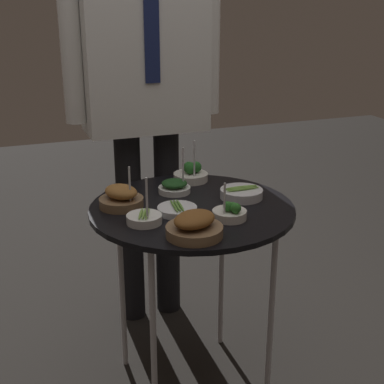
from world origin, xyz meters
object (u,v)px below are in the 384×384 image
object	(u,v)px
serving_cart	(192,220)
bowl_roast_front_right	(194,226)
bowl_roast_near_rim	(121,198)
bowl_asparagus_far_rim	(144,218)
bowl_spinach_back_left	(175,187)
bowl_asparagus_mid_right	(177,210)
bowl_broccoli_mid_left	(230,212)
bowl_broccoli_center	(191,174)
bowl_asparagus_front_center	(241,193)
waiter_figure	(144,70)

from	to	relation	value
serving_cart	bowl_roast_front_right	world-z (taller)	bowl_roast_front_right
bowl_roast_near_rim	bowl_asparagus_far_rim	world-z (taller)	bowl_asparagus_far_rim
bowl_spinach_back_left	bowl_asparagus_mid_right	distance (m)	0.20
bowl_asparagus_mid_right	bowl_asparagus_far_rim	xyz separation A→B (m)	(-0.12, -0.04, 0.00)
bowl_broccoli_mid_left	bowl_broccoli_center	distance (m)	0.41
bowl_broccoli_mid_left	bowl_spinach_back_left	size ratio (longest dim) A/B	0.76
bowl_asparagus_front_center	bowl_broccoli_center	bearing A→B (deg)	112.34
bowl_roast_front_right	bowl_asparagus_far_rim	distance (m)	0.19
bowl_roast_front_right	bowl_broccoli_center	distance (m)	0.52
bowl_roast_near_rim	waiter_figure	world-z (taller)	waiter_figure
serving_cart	bowl_roast_near_rim	xyz separation A→B (m)	(-0.23, 0.08, 0.08)
bowl_asparagus_mid_right	bowl_roast_front_right	xyz separation A→B (m)	(-0.01, -0.19, 0.02)
bowl_broccoli_center	bowl_roast_near_rim	size ratio (longest dim) A/B	1.10
bowl_broccoli_mid_left	waiter_figure	bearing A→B (deg)	95.66
bowl_roast_front_right	bowl_broccoli_center	size ratio (longest dim) A/B	1.04
bowl_asparagus_front_center	bowl_roast_front_right	xyz separation A→B (m)	(-0.27, -0.25, 0.01)
bowl_roast_front_right	bowl_asparagus_far_rim	world-z (taller)	bowl_asparagus_far_rim
bowl_asparagus_mid_right	bowl_broccoli_center	size ratio (longest dim) A/B	0.78
bowl_asparagus_mid_right	bowl_asparagus_far_rim	size ratio (longest dim) A/B	0.82
bowl_broccoli_mid_left	waiter_figure	distance (m)	0.80
bowl_roast_near_rim	bowl_broccoli_mid_left	bearing A→B (deg)	-37.70
waiter_figure	bowl_roast_near_rim	bearing A→B (deg)	-115.71
bowl_roast_front_right	bowl_asparagus_far_rim	xyz separation A→B (m)	(-0.11, 0.15, -0.02)
serving_cart	bowl_broccoli_mid_left	world-z (taller)	bowl_broccoli_mid_left
bowl_asparagus_far_rim	bowl_broccoli_mid_left	bearing A→B (deg)	-13.84
bowl_asparagus_front_center	bowl_asparagus_far_rim	bearing A→B (deg)	-165.54
serving_cart	bowl_asparagus_front_center	world-z (taller)	bowl_asparagus_front_center
bowl_broccoli_center	bowl_asparagus_far_rim	xyz separation A→B (m)	(-0.28, -0.34, -0.01)
bowl_asparagus_far_rim	bowl_spinach_back_left	bearing A→B (deg)	52.39
serving_cart	bowl_asparagus_far_rim	xyz separation A→B (m)	(-0.19, -0.09, 0.07)
bowl_roast_front_right	waiter_figure	size ratio (longest dim) A/B	0.10
serving_cart	bowl_spinach_back_left	size ratio (longest dim) A/B	4.34
bowl_broccoli_center	bowl_roast_front_right	bearing A→B (deg)	-109.61
bowl_broccoli_mid_left	waiter_figure	world-z (taller)	waiter_figure
bowl_spinach_back_left	bowl_broccoli_center	size ratio (longest dim) A/B	1.01
bowl_broccoli_center	bowl_roast_near_rim	bearing A→B (deg)	-151.04
bowl_broccoli_center	waiter_figure	distance (m)	0.48
bowl_broccoli_mid_left	bowl_roast_near_rim	bearing A→B (deg)	142.30
bowl_roast_near_rim	bowl_asparagus_front_center	bearing A→B (deg)	-8.91
bowl_asparagus_front_center	bowl_asparagus_mid_right	xyz separation A→B (m)	(-0.26, -0.05, -0.01)
bowl_asparagus_mid_right	bowl_broccoli_center	world-z (taller)	bowl_broccoli_center
bowl_asparagus_mid_right	bowl_roast_near_rim	bearing A→B (deg)	142.60
waiter_figure	bowl_asparagus_far_rim	bearing A→B (deg)	-106.98
bowl_broccoli_center	bowl_roast_near_rim	xyz separation A→B (m)	(-0.32, -0.18, 0.01)
bowl_asparagus_far_rim	waiter_figure	bearing A→B (deg)	73.02
bowl_spinach_back_left	bowl_broccoli_center	xyz separation A→B (m)	(0.10, 0.11, 0.00)
bowl_asparagus_front_center	bowl_roast_near_rim	bearing A→B (deg)	171.09
bowl_asparagus_front_center	waiter_figure	distance (m)	0.68
serving_cart	bowl_broccoli_center	world-z (taller)	bowl_broccoli_center
bowl_broccoli_center	bowl_spinach_back_left	bearing A→B (deg)	-134.61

